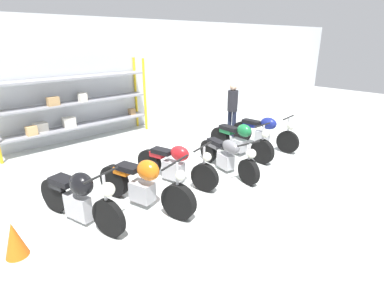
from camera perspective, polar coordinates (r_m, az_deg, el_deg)
ground_plane at (r=6.86m, az=2.30°, el=-6.34°), size 30.00×30.00×0.00m
back_wall at (r=10.10m, az=-17.25°, el=11.93°), size 30.00×0.08×3.60m
shelving_rack at (r=9.46m, az=-21.49°, el=6.96°), size 4.50×0.63×2.37m
motorcycle_black at (r=5.38m, az=-20.64°, el=-9.44°), size 0.80×1.97×1.08m
motorcycle_orange at (r=5.61m, az=-9.08°, el=-7.60°), size 0.92×2.15×1.07m
motorcycle_red at (r=6.47m, az=-3.15°, el=-3.91°), size 0.82×2.03×0.98m
motorcycle_grey at (r=7.01m, az=6.76°, el=-2.13°), size 0.70×2.05×0.93m
motorcycle_green at (r=8.04m, az=9.16°, el=0.80°), size 0.58×2.08×1.01m
motorcycle_blue at (r=8.80m, az=13.76°, el=2.44°), size 0.62×2.08×1.01m
person_browsing at (r=9.53m, az=7.72°, el=7.27°), size 0.33×0.33×1.69m
traffic_cone at (r=5.16m, az=-30.74°, el=-15.39°), size 0.32×0.32×0.55m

